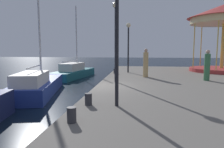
{
  "coord_description": "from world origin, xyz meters",
  "views": [
    {
      "loc": [
        2.11,
        -10.49,
        2.66
      ],
      "look_at": [
        0.42,
        3.23,
        1.02
      ],
      "focal_mm": 32.95,
      "sensor_mm": 36.0,
      "label": 1
    }
  ],
  "objects_px": {
    "sailboat_teal": "(73,72)",
    "lamp_post_mid_promenade": "(116,28)",
    "carousel": "(224,21)",
    "bollard_south": "(115,71)",
    "person_mid_promenade": "(207,66)",
    "sailboat_blue": "(37,85)",
    "lamp_post_near_edge": "(117,18)",
    "person_near_carousel": "(146,64)",
    "lamp_post_far_end": "(128,38)",
    "bollard_center": "(88,99)",
    "bollard_north": "(72,115)"
  },
  "relations": [
    {
      "from": "bollard_center",
      "to": "bollard_north",
      "type": "relative_size",
      "value": 1.0
    },
    {
      "from": "carousel",
      "to": "person_mid_promenade",
      "type": "bearing_deg",
      "value": -118.09
    },
    {
      "from": "lamp_post_far_end",
      "to": "sailboat_teal",
      "type": "bearing_deg",
      "value": 158.74
    },
    {
      "from": "lamp_post_near_edge",
      "to": "person_near_carousel",
      "type": "distance_m",
      "value": 7.79
    },
    {
      "from": "lamp_post_mid_promenade",
      "to": "person_near_carousel",
      "type": "height_order",
      "value": "lamp_post_mid_promenade"
    },
    {
      "from": "sailboat_blue",
      "to": "lamp_post_near_edge",
      "type": "height_order",
      "value": "sailboat_blue"
    },
    {
      "from": "bollard_north",
      "to": "lamp_post_near_edge",
      "type": "bearing_deg",
      "value": 59.96
    },
    {
      "from": "lamp_post_far_end",
      "to": "carousel",
      "type": "bearing_deg",
      "value": 11.96
    },
    {
      "from": "lamp_post_far_end",
      "to": "lamp_post_mid_promenade",
      "type": "bearing_deg",
      "value": -95.58
    },
    {
      "from": "carousel",
      "to": "bollard_south",
      "type": "distance_m",
      "value": 10.11
    },
    {
      "from": "sailboat_blue",
      "to": "lamp_post_mid_promenade",
      "type": "xyz_separation_m",
      "value": [
        4.6,
        0.43,
        3.3
      ]
    },
    {
      "from": "sailboat_teal",
      "to": "lamp_post_mid_promenade",
      "type": "bearing_deg",
      "value": -55.99
    },
    {
      "from": "sailboat_blue",
      "to": "bollard_center",
      "type": "height_order",
      "value": "sailboat_blue"
    },
    {
      "from": "lamp_post_far_end",
      "to": "bollard_north",
      "type": "xyz_separation_m",
      "value": [
        -0.91,
        -11.94,
        -2.57
      ]
    },
    {
      "from": "sailboat_teal",
      "to": "lamp_post_far_end",
      "type": "bearing_deg",
      "value": -21.26
    },
    {
      "from": "sailboat_teal",
      "to": "person_mid_promenade",
      "type": "distance_m",
      "value": 11.96
    },
    {
      "from": "carousel",
      "to": "bollard_center",
      "type": "height_order",
      "value": "carousel"
    },
    {
      "from": "person_mid_promenade",
      "to": "person_near_carousel",
      "type": "bearing_deg",
      "value": 162.6
    },
    {
      "from": "carousel",
      "to": "lamp_post_near_edge",
      "type": "bearing_deg",
      "value": -123.37
    },
    {
      "from": "sailboat_teal",
      "to": "bollard_north",
      "type": "bearing_deg",
      "value": -72.42
    },
    {
      "from": "lamp_post_near_edge",
      "to": "bollard_north",
      "type": "bearing_deg",
      "value": -120.04
    },
    {
      "from": "person_near_carousel",
      "to": "lamp_post_far_end",
      "type": "bearing_deg",
      "value": 115.28
    },
    {
      "from": "sailboat_blue",
      "to": "carousel",
      "type": "bearing_deg",
      "value": 29.0
    },
    {
      "from": "bollard_center",
      "to": "bollard_south",
      "type": "bearing_deg",
      "value": 90.61
    },
    {
      "from": "sailboat_teal",
      "to": "sailboat_blue",
      "type": "height_order",
      "value": "sailboat_blue"
    },
    {
      "from": "sailboat_blue",
      "to": "person_mid_promenade",
      "type": "distance_m",
      "value": 10.22
    },
    {
      "from": "lamp_post_mid_promenade",
      "to": "lamp_post_far_end",
      "type": "distance_m",
      "value": 5.15
    },
    {
      "from": "carousel",
      "to": "lamp_post_mid_promenade",
      "type": "height_order",
      "value": "carousel"
    },
    {
      "from": "lamp_post_near_edge",
      "to": "lamp_post_mid_promenade",
      "type": "xyz_separation_m",
      "value": [
        -0.58,
        5.11,
        0.21
      ]
    },
    {
      "from": "lamp_post_mid_promenade",
      "to": "person_mid_promenade",
      "type": "height_order",
      "value": "lamp_post_mid_promenade"
    },
    {
      "from": "sailboat_teal",
      "to": "bollard_south",
      "type": "height_order",
      "value": "sailboat_teal"
    },
    {
      "from": "carousel",
      "to": "lamp_post_far_end",
      "type": "distance_m",
      "value": 8.23
    },
    {
      "from": "bollard_north",
      "to": "person_mid_promenade",
      "type": "height_order",
      "value": "person_mid_promenade"
    },
    {
      "from": "bollard_north",
      "to": "bollard_south",
      "type": "bearing_deg",
      "value": 90.34
    },
    {
      "from": "lamp_post_near_edge",
      "to": "bollard_south",
      "type": "relative_size",
      "value": 10.44
    },
    {
      "from": "lamp_post_mid_promenade",
      "to": "person_mid_promenade",
      "type": "distance_m",
      "value": 5.98
    },
    {
      "from": "lamp_post_near_edge",
      "to": "lamp_post_far_end",
      "type": "xyz_separation_m",
      "value": [
        -0.08,
        10.23,
        -0.1
      ]
    },
    {
      "from": "lamp_post_near_edge",
      "to": "sailboat_blue",
      "type": "bearing_deg",
      "value": 137.84
    },
    {
      "from": "sailboat_teal",
      "to": "lamp_post_near_edge",
      "type": "height_order",
      "value": "sailboat_teal"
    },
    {
      "from": "bollard_center",
      "to": "person_mid_promenade",
      "type": "xyz_separation_m",
      "value": [
        5.81,
        6.33,
        0.67
      ]
    },
    {
      "from": "carousel",
      "to": "bollard_north",
      "type": "relative_size",
      "value": 15.0
    },
    {
      "from": "carousel",
      "to": "bollard_center",
      "type": "relative_size",
      "value": 15.0
    },
    {
      "from": "bollard_south",
      "to": "person_mid_promenade",
      "type": "bearing_deg",
      "value": -26.71
    },
    {
      "from": "lamp_post_far_end",
      "to": "bollard_north",
      "type": "distance_m",
      "value": 12.25
    },
    {
      "from": "sailboat_blue",
      "to": "lamp_post_near_edge",
      "type": "bearing_deg",
      "value": -42.16
    },
    {
      "from": "sailboat_blue",
      "to": "person_near_carousel",
      "type": "distance_m",
      "value": 7.07
    },
    {
      "from": "bollard_south",
      "to": "person_mid_promenade",
      "type": "height_order",
      "value": "person_mid_promenade"
    },
    {
      "from": "lamp_post_mid_promenade",
      "to": "bollard_south",
      "type": "xyz_separation_m",
      "value": [
        -0.48,
        4.17,
        -2.87
      ]
    },
    {
      "from": "bollard_north",
      "to": "person_near_carousel",
      "type": "bearing_deg",
      "value": 76.33
    },
    {
      "from": "lamp_post_mid_promenade",
      "to": "bollard_north",
      "type": "bearing_deg",
      "value": -93.46
    }
  ]
}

